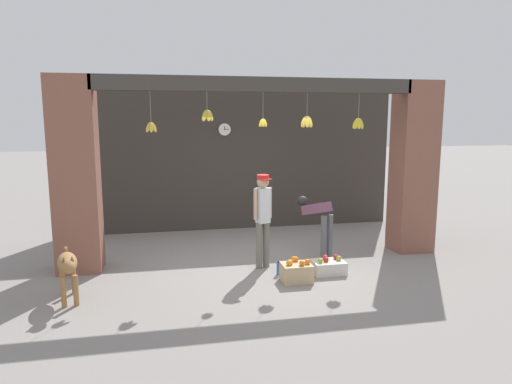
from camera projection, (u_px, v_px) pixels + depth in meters
name	position (u px, v px, depth m)	size (l,w,h in m)	color
ground_plane	(261.00, 264.00, 7.86)	(60.00, 60.00, 0.00)	gray
shop_back_wall	(236.00, 159.00, 10.22)	(7.25, 0.12, 3.15)	#38332D
shop_pillar_left	(76.00, 176.00, 7.32)	(0.70, 0.60, 3.15)	brown
shop_pillar_right	(413.00, 168.00, 8.49)	(0.70, 0.60, 3.15)	brown
storefront_awning	(261.00, 87.00, 7.51)	(5.35, 0.29, 0.90)	#3D3833
dog	(68.00, 266.00, 6.20)	(0.39, 0.91, 0.72)	#9E7042
shopkeeper	(263.00, 214.00, 7.55)	(0.33, 0.29, 1.58)	#6B665B
worker_stooping	(318.00, 219.00, 8.13)	(0.48, 0.79, 1.07)	#56565B
fruit_crate_oranges	(296.00, 272.00, 7.01)	(0.45, 0.37, 0.36)	tan
fruit_crate_apples	(328.00, 266.00, 7.39)	(0.52, 0.38, 0.29)	silver
water_bottle	(279.00, 268.00, 7.32)	(0.07, 0.07, 0.22)	#2D60AD
wall_clock	(225.00, 129.00, 9.99)	(0.28, 0.03, 0.28)	black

